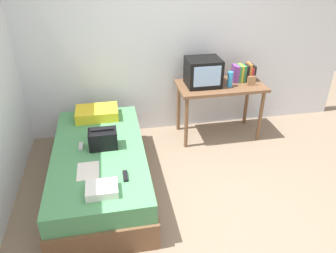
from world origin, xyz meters
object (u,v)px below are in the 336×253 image
object	(u,v)px
bed	(101,168)
water_bottle	(230,79)
handbag	(103,139)
folded_towel	(102,189)
book_row	(243,73)
remote_dark	(125,176)
pillow	(97,113)
remote_silver	(81,146)
picture_frame	(251,81)
desk	(220,91)
magazine	(88,171)
tv	(203,72)

from	to	relation	value
bed	water_bottle	world-z (taller)	water_bottle
handbag	folded_towel	distance (m)	0.75
book_row	remote_dark	distance (m)	2.29
pillow	remote_silver	world-z (taller)	pillow
water_bottle	handbag	world-z (taller)	water_bottle
remote_silver	folded_towel	world-z (taller)	folded_towel
picture_frame	handbag	world-z (taller)	picture_frame
picture_frame	desk	bearing A→B (deg)	163.60
bed	remote_silver	distance (m)	0.33
magazine	remote_dark	xyz separation A→B (m)	(0.35, -0.16, 0.01)
bed	magazine	xyz separation A→B (m)	(-0.10, -0.37, 0.26)
handbag	folded_towel	world-z (taller)	handbag
pillow	folded_towel	distance (m)	1.45
tv	magazine	size ratio (longest dim) A/B	1.52
picture_frame	magazine	world-z (taller)	picture_frame
bed	handbag	bearing A→B (deg)	30.01
magazine	remote_dark	size ratio (longest dim) A/B	1.86
tv	pillow	world-z (taller)	tv
folded_towel	remote_silver	bearing A→B (deg)	105.25
desk	picture_frame	distance (m)	0.43
pillow	handbag	size ratio (longest dim) A/B	1.73
book_row	handbag	world-z (taller)	book_row
magazine	remote_dark	bearing A→B (deg)	-24.38
picture_frame	remote_dark	distance (m)	2.21
handbag	remote_dark	size ratio (longest dim) A/B	1.92
picture_frame	remote_silver	xyz separation A→B (m)	(-2.21, -0.67, -0.33)
book_row	magazine	bearing A→B (deg)	-147.94
pillow	remote_dark	size ratio (longest dim) A/B	3.32
folded_towel	picture_frame	bearing A→B (deg)	36.24
tv	magazine	bearing A→B (deg)	-139.91
tv	pillow	size ratio (longest dim) A/B	0.85
pillow	magazine	distance (m)	1.11
folded_towel	desk	bearing A→B (deg)	44.28
magazine	folded_towel	xyz separation A→B (m)	(0.13, -0.34, 0.03)
tv	pillow	distance (m)	1.47
handbag	remote_dark	distance (m)	0.60
picture_frame	folded_towel	xyz separation A→B (m)	(-1.99, -1.46, -0.30)
magazine	handbag	bearing A→B (deg)	68.54
remote_dark	remote_silver	size ratio (longest dim) A/B	1.08
tv	remote_silver	bearing A→B (deg)	-152.77
tv	folded_towel	distance (m)	2.15
magazine	bed	bearing A→B (deg)	75.02
picture_frame	magazine	bearing A→B (deg)	-152.23
magazine	pillow	bearing A→B (deg)	85.23
magazine	water_bottle	bearing A→B (deg)	31.94
water_bottle	folded_towel	world-z (taller)	water_bottle
book_row	pillow	xyz separation A→B (m)	(-1.98, -0.19, -0.32)
book_row	magazine	distance (m)	2.48
pillow	handbag	distance (m)	0.71
pillow	remote_silver	size ratio (longest dim) A/B	3.60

